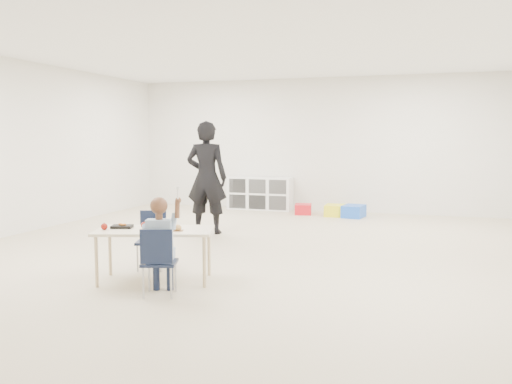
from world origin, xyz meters
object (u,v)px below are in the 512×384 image
(table, at_px, (155,255))
(cubby_shelf, at_px, (260,193))
(adult, at_px, (207,178))
(chair_near, at_px, (159,261))
(child, at_px, (159,242))

(table, height_order, cubby_shelf, cubby_shelf)
(table, bearing_deg, adult, 84.98)
(table, height_order, chair_near, chair_near)
(table, relative_size, cubby_shelf, 0.98)
(table, xyz_separation_m, adult, (-0.64, 2.91, 0.62))
(child, relative_size, cubby_shelf, 0.77)
(chair_near, bearing_deg, child, 0.00)
(adult, bearing_deg, chair_near, 98.64)
(chair_near, height_order, adult, adult)
(chair_near, xyz_separation_m, child, (0.00, 0.00, 0.20))
(table, distance_m, cubby_shelf, 6.00)
(table, xyz_separation_m, cubby_shelf, (-0.71, 5.96, 0.06))
(table, bearing_deg, child, -74.20)
(table, xyz_separation_m, child, (0.30, -0.46, 0.25))
(table, relative_size, adult, 0.75)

